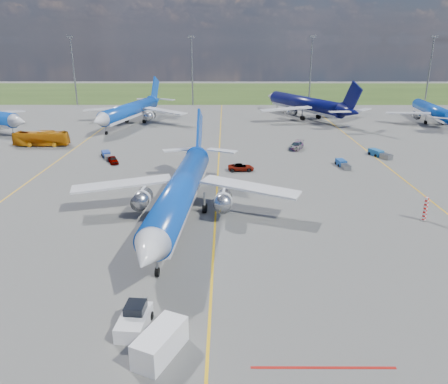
{
  "coord_description": "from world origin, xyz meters",
  "views": [
    {
      "loc": [
        1.25,
        -42.27,
        21.25
      ],
      "look_at": [
        1.1,
        7.15,
        4.0
      ],
      "focal_mm": 35.0,
      "sensor_mm": 36.0,
      "label": 1
    }
  ],
  "objects_px": {
    "bg_jet_nnw": "(131,124)",
    "main_airliner": "(182,220)",
    "baggage_tug_w": "(343,164)",
    "apron_bus": "(41,139)",
    "baggage_tug_e": "(379,154)",
    "pushback_tug": "(135,320)",
    "service_car_a": "(113,160)",
    "baggage_tug_c": "(107,155)",
    "bg_jet_ne": "(431,123)",
    "warning_post": "(425,209)",
    "service_car_c": "(296,146)",
    "service_van": "(160,343)",
    "service_car_b": "(241,167)",
    "bg_jet_n": "(304,118)"
  },
  "relations": [
    {
      "from": "bg_jet_nnw",
      "to": "main_airliner",
      "type": "distance_m",
      "value": 67.9
    },
    {
      "from": "baggage_tug_w",
      "to": "bg_jet_nnw",
      "type": "bearing_deg",
      "value": 132.58
    },
    {
      "from": "apron_bus",
      "to": "baggage_tug_e",
      "type": "xyz_separation_m",
      "value": [
        68.55,
        -8.97,
        -1.01
      ]
    },
    {
      "from": "main_airliner",
      "to": "pushback_tug",
      "type": "xyz_separation_m",
      "value": [
        -1.6,
        -21.69,
        0.76
      ]
    },
    {
      "from": "service_car_a",
      "to": "baggage_tug_c",
      "type": "distance_m",
      "value": 4.37
    },
    {
      "from": "bg_jet_nnw",
      "to": "bg_jet_ne",
      "type": "distance_m",
      "value": 80.97
    },
    {
      "from": "bg_jet_ne",
      "to": "apron_bus",
      "type": "height_order",
      "value": "bg_jet_ne"
    },
    {
      "from": "bg_jet_ne",
      "to": "main_airliner",
      "type": "height_order",
      "value": "main_airliner"
    },
    {
      "from": "warning_post",
      "to": "baggage_tug_w",
      "type": "bearing_deg",
      "value": 99.27
    },
    {
      "from": "service_car_c",
      "to": "baggage_tug_w",
      "type": "distance_m",
      "value": 14.53
    },
    {
      "from": "bg_jet_ne",
      "to": "baggage_tug_e",
      "type": "xyz_separation_m",
      "value": [
        -26.26,
        -36.73,
        0.56
      ]
    },
    {
      "from": "service_van",
      "to": "service_car_c",
      "type": "relative_size",
      "value": 0.88
    },
    {
      "from": "service_van",
      "to": "baggage_tug_c",
      "type": "relative_size",
      "value": 0.93
    },
    {
      "from": "service_van",
      "to": "baggage_tug_w",
      "type": "bearing_deg",
      "value": 87.02
    },
    {
      "from": "main_airliner",
      "to": "service_van",
      "type": "xyz_separation_m",
      "value": [
        0.85,
        -24.74,
        1.01
      ]
    },
    {
      "from": "bg_jet_nnw",
      "to": "bg_jet_ne",
      "type": "relative_size",
      "value": 1.15
    },
    {
      "from": "main_airliner",
      "to": "service_car_c",
      "type": "xyz_separation_m",
      "value": [
        20.03,
        37.38,
        0.76
      ]
    },
    {
      "from": "bg_jet_ne",
      "to": "service_car_b",
      "type": "distance_m",
      "value": 70.54
    },
    {
      "from": "apron_bus",
      "to": "service_car_c",
      "type": "distance_m",
      "value": 53.6
    },
    {
      "from": "apron_bus",
      "to": "service_car_b",
      "type": "bearing_deg",
      "value": -115.45
    },
    {
      "from": "baggage_tug_c",
      "to": "bg_jet_n",
      "type": "bearing_deg",
      "value": 22.3
    },
    {
      "from": "bg_jet_nnw",
      "to": "bg_jet_n",
      "type": "xyz_separation_m",
      "value": [
        47.81,
        10.59,
        0.0
      ]
    },
    {
      "from": "bg_jet_nnw",
      "to": "service_car_c",
      "type": "relative_size",
      "value": 7.92
    },
    {
      "from": "service_van",
      "to": "service_car_b",
      "type": "xyz_separation_m",
      "value": [
        7.28,
        46.41,
        -0.39
      ]
    },
    {
      "from": "bg_jet_nnw",
      "to": "service_van",
      "type": "relative_size",
      "value": 8.96
    },
    {
      "from": "bg_jet_ne",
      "to": "baggage_tug_w",
      "type": "relative_size",
      "value": 7.41
    },
    {
      "from": "pushback_tug",
      "to": "apron_bus",
      "type": "bearing_deg",
      "value": 121.92
    },
    {
      "from": "service_van",
      "to": "service_car_a",
      "type": "relative_size",
      "value": 1.25
    },
    {
      "from": "pushback_tug",
      "to": "service_car_b",
      "type": "bearing_deg",
      "value": 82.03
    },
    {
      "from": "service_car_b",
      "to": "baggage_tug_w",
      "type": "height_order",
      "value": "service_car_b"
    },
    {
      "from": "main_airliner",
      "to": "baggage_tug_e",
      "type": "height_order",
      "value": "main_airliner"
    },
    {
      "from": "service_car_a",
      "to": "service_car_c",
      "type": "bearing_deg",
      "value": -5.79
    },
    {
      "from": "bg_jet_ne",
      "to": "warning_post",
      "type": "bearing_deg",
      "value": 70.88
    },
    {
      "from": "bg_jet_ne",
      "to": "baggage_tug_w",
      "type": "bearing_deg",
      "value": 56.73
    },
    {
      "from": "service_car_b",
      "to": "service_van",
      "type": "bearing_deg",
      "value": 167.6
    },
    {
      "from": "pushback_tug",
      "to": "service_car_a",
      "type": "xyz_separation_m",
      "value": [
        -13.4,
        48.2,
        -0.13
      ]
    },
    {
      "from": "service_car_b",
      "to": "service_car_c",
      "type": "distance_m",
      "value": 19.71
    },
    {
      "from": "service_car_b",
      "to": "baggage_tug_e",
      "type": "bearing_deg",
      "value": -73.9
    },
    {
      "from": "main_airliner",
      "to": "baggage_tug_w",
      "type": "distance_m",
      "value": 35.71
    },
    {
      "from": "bg_jet_nnw",
      "to": "baggage_tug_e",
      "type": "bearing_deg",
      "value": -18.45
    },
    {
      "from": "apron_bus",
      "to": "service_car_b",
      "type": "xyz_separation_m",
      "value": [
        41.62,
        -18.56,
        -0.95
      ]
    },
    {
      "from": "service_car_c",
      "to": "baggage_tug_c",
      "type": "bearing_deg",
      "value": -145.02
    },
    {
      "from": "service_car_a",
      "to": "bg_jet_ne",
      "type": "bearing_deg",
      "value": 5.49
    },
    {
      "from": "warning_post",
      "to": "bg_jet_nnw",
      "type": "bearing_deg",
      "value": 127.42
    },
    {
      "from": "warning_post",
      "to": "bg_jet_ne",
      "type": "xyz_separation_m",
      "value": [
        31.14,
        68.03,
        -1.5
      ]
    },
    {
      "from": "main_airliner",
      "to": "baggage_tug_e",
      "type": "xyz_separation_m",
      "value": [
        35.06,
        31.25,
        0.56
      ]
    },
    {
      "from": "service_van",
      "to": "baggage_tug_e",
      "type": "distance_m",
      "value": 65.62
    },
    {
      "from": "bg_jet_n",
      "to": "baggage_tug_w",
      "type": "height_order",
      "value": "bg_jet_n"
    },
    {
      "from": "pushback_tug",
      "to": "service_van",
      "type": "bearing_deg",
      "value": -46.52
    },
    {
      "from": "warning_post",
      "to": "baggage_tug_e",
      "type": "relative_size",
      "value": 0.55
    }
  ]
}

